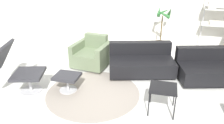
{
  "coord_description": "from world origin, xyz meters",
  "views": [
    {
      "loc": [
        1.22,
        -3.91,
        2.4
      ],
      "look_at": [
        0.21,
        0.12,
        0.55
      ],
      "focal_mm": 35.0,
      "sensor_mm": 36.0,
      "label": 1
    }
  ],
  "objects": [
    {
      "name": "potted_plant",
      "position": [
        1.12,
        2.44,
        0.56
      ],
      "size": [
        0.48,
        0.49,
        1.37
      ],
      "color": "brown",
      "rests_on": "ground_plane"
    },
    {
      "name": "couch_low",
      "position": [
        0.73,
        0.89,
        0.25
      ],
      "size": [
        1.67,
        1.2,
        0.69
      ],
      "rotation": [
        0.0,
        0.0,
        3.41
      ],
      "color": "black",
      "rests_on": "ground_plane"
    },
    {
      "name": "ottoman",
      "position": [
        -0.63,
        -0.32,
        0.27
      ],
      "size": [
        0.5,
        0.42,
        0.36
      ],
      "color": "#BCBCC1",
      "rests_on": "ground_plane"
    },
    {
      "name": "shelf_unit",
      "position": [
        2.65,
        2.76,
        1.12
      ],
      "size": [
        1.03,
        0.28,
        1.82
      ],
      "color": "#BCBCC1",
      "rests_on": "ground_plane"
    },
    {
      "name": "couch_second",
      "position": [
        2.18,
        0.89,
        0.25
      ],
      "size": [
        1.38,
        1.12,
        0.69
      ],
      "rotation": [
        0.0,
        0.0,
        3.41
      ],
      "color": "black",
      "rests_on": "ground_plane"
    },
    {
      "name": "lounge_chair",
      "position": [
        -1.72,
        -0.63,
        0.69
      ],
      "size": [
        1.18,
        0.85,
        1.15
      ],
      "rotation": [
        0.0,
        0.0,
        -1.29
      ],
      "color": "#BCBCC1",
      "rests_on": "ground_plane"
    },
    {
      "name": "ground_plane",
      "position": [
        0.0,
        0.0,
        0.0
      ],
      "size": [
        12.0,
        12.0,
        0.0
      ],
      "primitive_type": "plane",
      "color": "silver"
    },
    {
      "name": "armchair_red",
      "position": [
        -0.54,
        0.97,
        0.29
      ],
      "size": [
        0.94,
        0.92,
        0.77
      ],
      "rotation": [
        0.0,
        0.0,
        3.02
      ],
      "color": "silver",
      "rests_on": "ground_plane"
    },
    {
      "name": "side_table",
      "position": [
        1.29,
        -0.56,
        0.43
      ],
      "size": [
        0.46,
        0.46,
        0.48
      ],
      "color": "black",
      "rests_on": "ground_plane"
    },
    {
      "name": "round_rug",
      "position": [
        -0.09,
        -0.28,
        0.0
      ],
      "size": [
        1.91,
        1.91,
        0.01
      ],
      "color": "gray",
      "rests_on": "ground_plane"
    },
    {
      "name": "wall_back",
      "position": [
        -0.0,
        3.05,
        1.4
      ],
      "size": [
        12.0,
        0.09,
        2.8
      ],
      "color": "silver",
      "rests_on": "ground_plane"
    }
  ]
}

